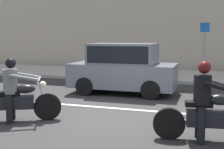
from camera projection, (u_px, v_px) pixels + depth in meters
ground_plane at (111, 117)px, 7.83m from camera, size 80.00×80.00×0.00m
sidewalk_slab at (160, 75)px, 15.37m from camera, size 40.00×4.40×0.14m
lane_marking_stripe at (118, 108)px, 8.70m from camera, size 18.00×0.14×0.01m
motorcycle_with_rider_black_leather at (207, 109)px, 5.96m from camera, size 2.13×0.74×1.60m
motorcycle_with_rider_gray at (16, 96)px, 7.35m from camera, size 1.97×1.11×1.55m
parked_hatchback_slate_gray at (123, 68)px, 10.89m from camera, size 3.73×1.76×1.80m
street_sign_post at (204, 43)px, 14.74m from camera, size 0.44×0.08×2.57m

